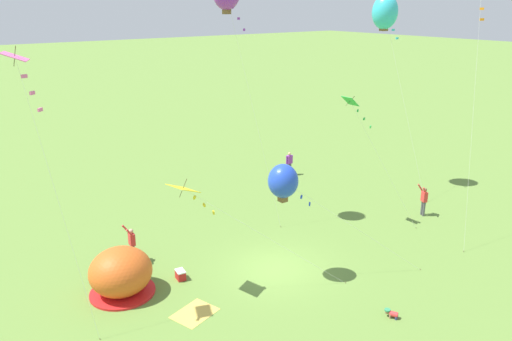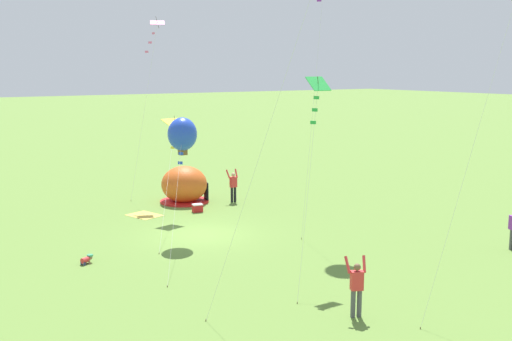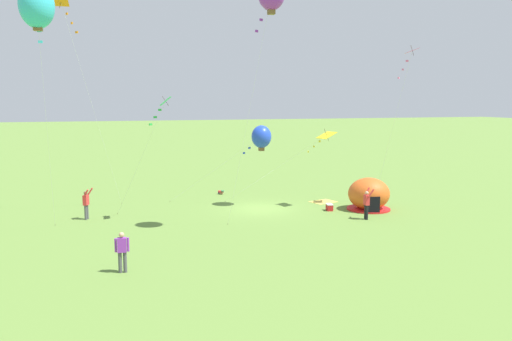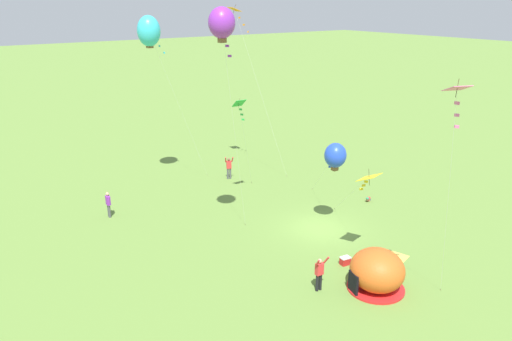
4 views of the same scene
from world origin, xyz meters
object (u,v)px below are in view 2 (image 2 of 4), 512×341
at_px(popup_tent, 184,185).
at_px(kite_blue, 182,134).
at_px(toddler_crawling, 87,259).
at_px(cooler_box, 198,208).
at_px(kite_green, 317,92).
at_px(person_flying_kite, 233,185).
at_px(kite_pink, 155,30).
at_px(kite_yellow, 174,126).
at_px(person_arms_raised, 357,286).

xyz_separation_m(popup_tent, kite_blue, (6.39, -3.07, 3.70)).
bearing_deg(toddler_crawling, cooler_box, 125.51).
height_order(cooler_box, toddler_crawling, cooler_box).
xyz_separation_m(kite_blue, kite_green, (6.72, 2.35, 2.04)).
xyz_separation_m(person_flying_kite, kite_green, (11.60, -3.10, 5.74)).
bearing_deg(kite_pink, toddler_crawling, -35.57).
xyz_separation_m(kite_blue, kite_yellow, (-3.88, 1.39, -0.03)).
bearing_deg(kite_blue, kite_yellow, 160.33).
relative_size(kite_blue, kite_green, 0.87).
bearing_deg(kite_blue, person_arms_raised, 2.68).
xyz_separation_m(kite_blue, kite_pink, (-9.24, 2.76, 5.17)).
bearing_deg(person_arms_raised, person_flying_kite, 162.95).
distance_m(person_arms_raised, kite_green, 7.48).
relative_size(cooler_box, kite_blue, 0.09).
bearing_deg(person_arms_raised, cooler_box, 172.12).
bearing_deg(kite_yellow, popup_tent, 146.16).
height_order(popup_tent, cooler_box, popup_tent).
xyz_separation_m(person_flying_kite, person_arms_raised, (16.05, -4.92, 0.00)).
bearing_deg(cooler_box, kite_blue, -34.27).
bearing_deg(kite_pink, kite_green, -1.47).
xyz_separation_m(kite_pink, kite_green, (15.96, -0.41, -3.13)).
bearing_deg(person_flying_kite, person_arms_raised, -17.05).
bearing_deg(popup_tent, person_arms_raised, -8.25).
height_order(kite_pink, kite_yellow, kite_pink).
bearing_deg(popup_tent, person_flying_kite, 57.59).
bearing_deg(kite_yellow, person_flying_kite, 103.90).
distance_m(toddler_crawling, kite_blue, 6.93).
distance_m(kite_pink, kite_yellow, 7.59).
relative_size(toddler_crawling, person_flying_kite, 0.29).
xyz_separation_m(person_arms_raised, kite_blue, (-11.17, -0.52, 3.69)).
distance_m(popup_tent, kite_green, 14.33).
height_order(kite_blue, kite_green, kite_green).
distance_m(toddler_crawling, person_flying_kite, 12.33).
height_order(person_flying_kite, kite_yellow, kite_yellow).
height_order(cooler_box, kite_pink, kite_pink).
xyz_separation_m(toddler_crawling, kite_blue, (-1.61, 5.00, 4.51)).
xyz_separation_m(toddler_crawling, kite_green, (5.11, 7.35, 6.55)).
distance_m(person_flying_kite, person_arms_raised, 16.79).
bearing_deg(person_arms_raised, popup_tent, 171.75).
bearing_deg(popup_tent, kite_pink, -173.71).
height_order(toddler_crawling, person_flying_kite, person_flying_kite).
height_order(popup_tent, person_arms_raised, popup_tent).
relative_size(person_flying_kite, kite_blue, 0.30).
relative_size(kite_green, kite_yellow, 1.10).
relative_size(person_arms_raised, kite_yellow, 0.28).
bearing_deg(kite_green, kite_pink, 178.53).
bearing_deg(person_flying_kite, cooler_box, -69.41).
distance_m(cooler_box, kite_yellow, 4.60).
xyz_separation_m(popup_tent, person_arms_raised, (17.56, -2.55, 0.00)).
distance_m(kite_blue, kite_pink, 10.94).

